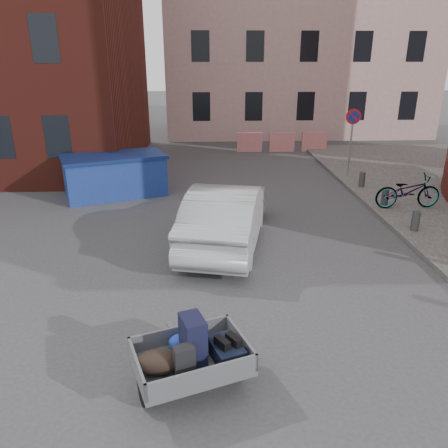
{
  "coord_description": "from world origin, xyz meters",
  "views": [
    {
      "loc": [
        0.23,
        -7.68,
        4.62
      ],
      "look_at": [
        0.61,
        1.53,
        1.1
      ],
      "focal_mm": 35.0,
      "sensor_mm": 36.0,
      "label": 1
    }
  ],
  "objects_px": {
    "silver_car": "(226,214)",
    "trailer": "(191,356)",
    "dumpster": "(115,175)",
    "bicycle": "(408,191)"
  },
  "relations": [
    {
      "from": "trailer",
      "to": "silver_car",
      "type": "distance_m",
      "value": 5.54
    },
    {
      "from": "bicycle",
      "to": "silver_car",
      "type": "bearing_deg",
      "value": 109.8
    },
    {
      "from": "trailer",
      "to": "bicycle",
      "type": "bearing_deg",
      "value": 29.67
    },
    {
      "from": "trailer",
      "to": "dumpster",
      "type": "height_order",
      "value": "dumpster"
    },
    {
      "from": "silver_car",
      "to": "bicycle",
      "type": "distance_m",
      "value": 6.32
    },
    {
      "from": "silver_car",
      "to": "trailer",
      "type": "bearing_deg",
      "value": 93.73
    },
    {
      "from": "trailer",
      "to": "silver_car",
      "type": "height_order",
      "value": "silver_car"
    },
    {
      "from": "trailer",
      "to": "dumpster",
      "type": "bearing_deg",
      "value": 86.58
    },
    {
      "from": "trailer",
      "to": "bicycle",
      "type": "height_order",
      "value": "bicycle"
    },
    {
      "from": "dumpster",
      "to": "silver_car",
      "type": "distance_m",
      "value": 5.83
    }
  ]
}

